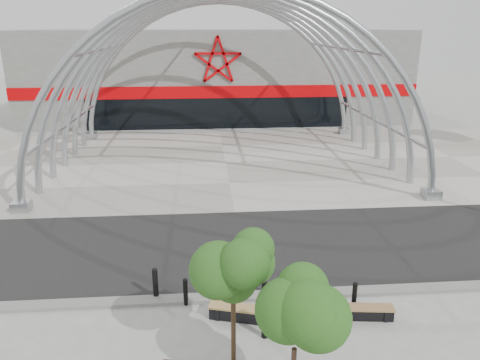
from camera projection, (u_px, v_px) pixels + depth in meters
name	position (u px, v px, depth m)	size (l,w,h in m)	color
ground	(250.00, 294.00, 15.28)	(140.00, 140.00, 0.00)	gray
road	(241.00, 246.00, 18.59)	(140.00, 7.00, 0.02)	black
forecourt	(225.00, 162.00, 29.94)	(60.00, 17.00, 0.04)	gray
kerb	(251.00, 296.00, 15.02)	(60.00, 0.50, 0.12)	#63635F
arena_building	(215.00, 73.00, 45.69)	(34.00, 15.24, 8.00)	slate
vault_canopy	(225.00, 162.00, 29.94)	(20.80, 15.80, 20.36)	#999EA2
street_tree_0	(233.00, 271.00, 11.20)	(1.67, 1.67, 3.80)	#2E2414
street_tree_1	(296.00, 321.00, 9.78)	(1.44, 1.44, 3.42)	#311F16
bench_0	(244.00, 314.00, 13.85)	(2.13, 1.02, 0.44)	black
bench_1	(361.00, 312.00, 13.93)	(1.95, 0.64, 0.40)	black
bollard_0	(155.00, 284.00, 14.83)	(0.17, 0.17, 1.06)	black
bollard_1	(186.00, 292.00, 14.54)	(0.14, 0.14, 0.89)	black
bollard_2	(265.00, 320.00, 12.97)	(0.18, 0.18, 1.12)	black
bollard_3	(264.00, 279.00, 15.15)	(0.16, 0.16, 1.02)	black
bollard_4	(354.00, 297.00, 14.26)	(0.15, 0.15, 0.92)	black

